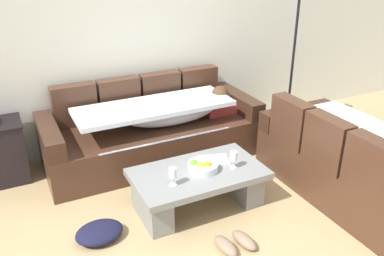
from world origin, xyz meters
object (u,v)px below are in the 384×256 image
object	(u,v)px
wine_glass_near_right	(234,157)
crumpled_garment	(99,232)
couch_near_window	(352,164)
coffee_table	(198,184)
fruit_bowl	(202,166)
pair_of_shoes	(235,243)
wine_glass_near_left	(173,173)
couch_along_wall	(155,130)
open_magazine	(213,160)
floor_lamp	(293,48)

from	to	relation	value
wine_glass_near_right	crumpled_garment	bearing A→B (deg)	178.05
couch_near_window	coffee_table	size ratio (longest dim) A/B	1.55
fruit_bowl	pair_of_shoes	xyz separation A→B (m)	(-0.03, -0.64, -0.38)
fruit_bowl	wine_glass_near_left	xyz separation A→B (m)	(-0.34, -0.11, 0.08)
couch_along_wall	fruit_bowl	size ratio (longest dim) A/B	8.49
wine_glass_near_right	couch_along_wall	bearing A→B (deg)	104.28
open_magazine	pair_of_shoes	xyz separation A→B (m)	(-0.21, -0.76, -0.34)
couch_along_wall	floor_lamp	bearing A→B (deg)	-4.41
couch_near_window	pair_of_shoes	xyz separation A→B (m)	(-1.40, -0.17, -0.29)
fruit_bowl	open_magazine	bearing A→B (deg)	32.82
couch_along_wall	wine_glass_near_right	world-z (taller)	couch_along_wall
couch_near_window	crumpled_garment	size ratio (longest dim) A/B	4.65
couch_near_window	floor_lamp	world-z (taller)	floor_lamp
couch_along_wall	fruit_bowl	world-z (taller)	couch_along_wall
coffee_table	crumpled_garment	size ratio (longest dim) A/B	3.00
pair_of_shoes	fruit_bowl	bearing A→B (deg)	87.14
fruit_bowl	pair_of_shoes	bearing A→B (deg)	-92.86
fruit_bowl	wine_glass_near_left	world-z (taller)	wine_glass_near_left
floor_lamp	pair_of_shoes	xyz separation A→B (m)	(-1.76, -1.60, -1.07)
coffee_table	open_magazine	distance (m)	0.28
couch_near_window	couch_along_wall	bearing A→B (deg)	41.80
couch_near_window	crumpled_garment	world-z (taller)	couch_near_window
couch_near_window	fruit_bowl	bearing A→B (deg)	71.26
couch_along_wall	floor_lamp	xyz separation A→B (m)	(1.75, -0.13, 0.79)
couch_along_wall	pair_of_shoes	distance (m)	1.76
floor_lamp	crumpled_garment	distance (m)	3.08
coffee_table	wine_glass_near_right	bearing A→B (deg)	-16.16
wine_glass_near_right	floor_lamp	xyz separation A→B (m)	(1.45, 1.05, 0.62)
couch_along_wall	floor_lamp	world-z (taller)	floor_lamp
fruit_bowl	open_magazine	distance (m)	0.22
coffee_table	couch_along_wall	bearing A→B (deg)	89.32
coffee_table	open_magazine	size ratio (longest dim) A/B	4.29
couch_near_window	wine_glass_near_left	distance (m)	1.76
coffee_table	fruit_bowl	distance (m)	0.19
coffee_table	open_magazine	xyz separation A→B (m)	(0.22, 0.11, 0.15)
coffee_table	floor_lamp	distance (m)	2.19
wine_glass_near_left	crumpled_garment	xyz separation A→B (m)	(-0.65, 0.07, -0.44)
couch_near_window	open_magazine	xyz separation A→B (m)	(-1.19, 0.58, 0.05)
fruit_bowl	open_magazine	xyz separation A→B (m)	(0.18, 0.12, -0.04)
coffee_table	pair_of_shoes	xyz separation A→B (m)	(0.01, -0.65, -0.19)
couch_near_window	open_magazine	size ratio (longest dim) A/B	6.64
fruit_bowl	couch_along_wall	bearing A→B (deg)	91.31
fruit_bowl	pair_of_shoes	distance (m)	0.74
pair_of_shoes	crumpled_garment	bearing A→B (deg)	147.93
couch_along_wall	pair_of_shoes	size ratio (longest dim) A/B	7.45
couch_along_wall	pair_of_shoes	bearing A→B (deg)	-90.22
couch_near_window	coffee_table	xyz separation A→B (m)	(-1.41, 0.47, -0.10)
couch_near_window	floor_lamp	distance (m)	1.67
pair_of_shoes	open_magazine	bearing A→B (deg)	74.33
open_magazine	couch_near_window	bearing A→B (deg)	-8.30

